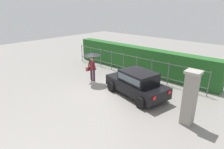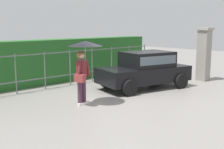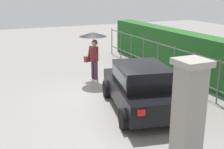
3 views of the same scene
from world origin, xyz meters
TOP-DOWN VIEW (x-y plane):
  - ground_plane at (0.00, 0.00)m, footprint 40.00×40.00m
  - car at (1.77, 0.42)m, footprint 3.97×2.49m
  - pedestrian at (-1.58, 0.14)m, footprint 1.10×1.10m
  - gate_pillar at (4.97, -0.36)m, footprint 0.60×0.60m
  - fence_section at (-0.68, 3.02)m, footprint 10.98×0.05m
  - hedge_row at (-0.68, 4.06)m, footprint 11.93×0.90m

SIDE VIEW (x-z plane):
  - ground_plane at x=0.00m, z-range 0.00..0.00m
  - car at x=1.77m, z-range 0.06..1.54m
  - fence_section at x=-0.68m, z-range 0.08..1.58m
  - hedge_row at x=-0.68m, z-range 0.00..1.90m
  - gate_pillar at x=4.97m, z-range 0.03..2.45m
  - pedestrian at x=-1.58m, z-range 0.51..2.55m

